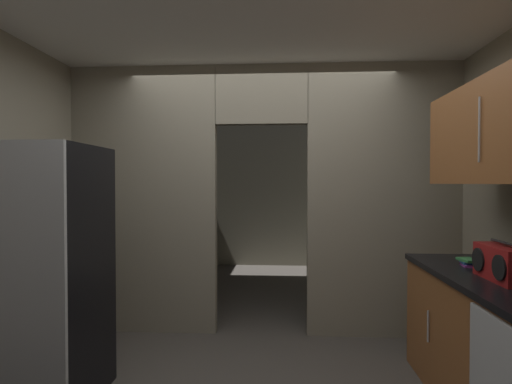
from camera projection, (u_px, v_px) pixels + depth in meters
kitchen_overhead_slab at (256, 29)px, 3.15m from camera, size 4.13×6.51×0.06m
kitchen_partition at (262, 193)px, 4.05m from camera, size 3.73×0.12×2.59m
adjoining_room_shell at (269, 194)px, 6.35m from camera, size 3.73×3.45×2.59m
refrigerator at (33, 274)px, 2.78m from camera, size 0.83×0.75×1.71m
lower_cabinet_run at (509, 355)px, 2.47m from camera, size 0.66×1.90×0.88m
upper_cabinet_counterside at (511, 129)px, 2.44m from camera, size 0.36×1.71×0.64m
boombox at (504, 263)px, 2.46m from camera, size 0.18×0.42×0.23m
book_stack at (469, 262)px, 2.91m from camera, size 0.13×0.16×0.05m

